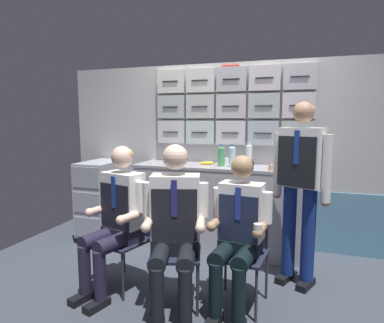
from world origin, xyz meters
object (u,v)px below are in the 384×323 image
(service_trolley, at_px, (102,197))
(folding_chair_right, at_px, (244,240))
(snack_banana, at_px, (207,163))
(crew_member_center, at_px, (175,220))
(crew_member_standing, at_px, (301,179))
(coffee_cup_spare, at_px, (226,161))
(water_bottle_clear, at_px, (221,156))
(folding_chair_left, at_px, (130,228))
(crew_member_left, at_px, (117,212))
(folding_chair_center, at_px, (177,239))
(crew_member_right, at_px, (238,228))

(service_trolley, height_order, folding_chair_right, service_trolley)
(folding_chair_right, xyz_separation_m, snack_banana, (-0.60, 1.02, 0.48))
(crew_member_center, xyz_separation_m, crew_member_standing, (0.92, 0.72, 0.25))
(crew_member_standing, distance_m, coffee_cup_spare, 1.11)
(folding_chair_right, height_order, water_bottle_clear, water_bottle_clear)
(snack_banana, bearing_deg, folding_chair_left, -112.13)
(crew_member_left, bearing_deg, water_bottle_clear, 60.75)
(folding_chair_center, xyz_separation_m, folding_chair_right, (0.53, 0.14, 0.00))
(service_trolley, bearing_deg, crew_member_right, -29.00)
(water_bottle_clear, bearing_deg, crew_member_left, -119.25)
(folding_chair_center, distance_m, folding_chair_right, 0.55)
(crew_member_center, distance_m, folding_chair_right, 0.61)
(service_trolley, height_order, coffee_cup_spare, coffee_cup_spare)
(crew_member_standing, distance_m, snack_banana, 1.19)
(crew_member_left, height_order, folding_chair_center, crew_member_left)
(water_bottle_clear, bearing_deg, crew_member_center, -93.00)
(crew_member_center, distance_m, coffee_cup_spare, 1.47)
(crew_member_center, height_order, water_bottle_clear, crew_member_center)
(folding_chair_center, relative_size, snack_banana, 4.84)
(coffee_cup_spare, bearing_deg, folding_chair_right, -70.53)
(crew_member_left, relative_size, crew_member_right, 1.04)
(crew_member_left, height_order, water_bottle_clear, crew_member_left)
(crew_member_left, distance_m, coffee_cup_spare, 1.52)
(crew_member_standing, relative_size, water_bottle_clear, 6.74)
(crew_member_standing, bearing_deg, coffee_cup_spare, 138.85)
(crew_member_right, height_order, coffee_cup_spare, crew_member_right)
(crew_member_center, bearing_deg, crew_member_right, 15.41)
(crew_member_left, bearing_deg, folding_chair_right, 9.57)
(service_trolley, relative_size, crew_member_standing, 0.59)
(folding_chair_center, distance_m, snack_banana, 1.26)
(folding_chair_center, height_order, snack_banana, snack_banana)
(crew_member_left, distance_m, folding_chair_right, 1.10)
(service_trolley, distance_m, folding_chair_center, 1.76)
(crew_member_left, distance_m, water_bottle_clear, 1.38)
(crew_member_center, relative_size, coffee_cup_spare, 18.34)
(folding_chair_center, xyz_separation_m, coffee_cup_spare, (0.13, 1.29, 0.50))
(crew_member_center, bearing_deg, water_bottle_clear, 87.00)
(folding_chair_center, bearing_deg, crew_member_right, -2.11)
(folding_chair_right, distance_m, crew_member_right, 0.22)
(crew_member_left, xyz_separation_m, crew_member_center, (0.58, -0.11, 0.02))
(folding_chair_left, relative_size, crew_member_right, 0.68)
(crew_member_center, distance_m, water_bottle_clear, 1.32)
(service_trolley, distance_m, folding_chair_right, 2.15)
(folding_chair_center, distance_m, crew_member_center, 0.26)
(service_trolley, xyz_separation_m, crew_member_center, (1.45, -1.20, 0.20))
(service_trolley, relative_size, coffee_cup_spare, 13.71)
(crew_member_left, relative_size, coffee_cup_spare, 17.83)
(crew_member_center, xyz_separation_m, snack_banana, (-0.11, 1.31, 0.27))
(crew_member_right, xyz_separation_m, coffee_cup_spare, (-0.39, 1.31, 0.35))
(folding_chair_left, relative_size, folding_chair_center, 1.00)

